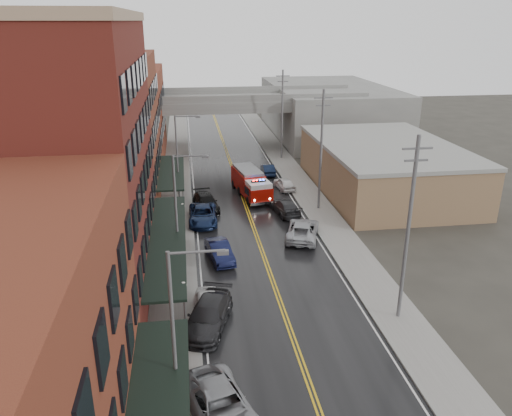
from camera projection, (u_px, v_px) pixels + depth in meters
road at (255, 232)px, 45.18m from camera, size 11.00×160.00×0.02m
sidewalk_left at (174, 236)px, 44.19m from camera, size 3.00×160.00×0.15m
sidewalk_right at (333, 227)px, 46.12m from camera, size 3.00×160.00×0.15m
curb_left at (193, 235)px, 44.41m from camera, size 0.30×160.00×0.15m
curb_right at (316, 228)px, 45.90m from camera, size 0.30×160.00×0.15m
brick_building_b at (76, 162)px, 33.76m from camera, size 9.00×20.00×18.00m
brick_building_c at (111, 131)px, 50.50m from camera, size 9.00×15.00×15.00m
brick_building_far at (129, 115)px, 67.25m from camera, size 9.00×20.00×12.00m
tan_building at (384, 169)px, 55.68m from camera, size 14.00×22.00×5.00m
right_far_block at (328, 110)px, 83.21m from camera, size 18.00×30.00×8.00m
awning_1 at (168, 238)px, 36.65m from camera, size 2.60×18.00×3.09m
awning_2 at (172, 172)px, 52.87m from camera, size 2.60×13.00×3.09m
globe_lamp_1 at (184, 294)px, 30.55m from camera, size 0.44×0.44×3.12m
globe_lamp_2 at (183, 212)px, 43.52m from camera, size 0.44×0.44×3.12m
street_lamp_0 at (179, 329)px, 22.11m from camera, size 2.64×0.22×9.00m
street_lamp_1 at (179, 205)px, 36.93m from camera, size 2.64×0.22×9.00m
street_lamp_2 at (179, 152)px, 51.75m from camera, size 2.64×0.22×9.00m
utility_pole_0 at (408, 228)px, 30.02m from camera, size 1.80×0.24×12.00m
utility_pole_1 at (321, 149)px, 48.54m from camera, size 1.80×0.24×12.00m
utility_pole_2 at (282, 113)px, 67.07m from camera, size 1.80×0.24×12.00m
overpass at (225, 108)px, 72.72m from camera, size 40.00×10.00×7.50m
fire_truck at (251, 183)px, 53.98m from camera, size 4.09×8.02×2.82m
parked_car_left_2 at (221, 407)px, 23.68m from camera, size 4.27×6.38×1.63m
parked_car_left_3 at (208, 315)px, 30.98m from camera, size 3.91×6.11×1.65m
parked_car_left_4 at (207, 307)px, 32.03m from camera, size 1.93×4.43×1.49m
parked_car_left_5 at (220, 251)px, 39.78m from camera, size 2.35×4.73×1.49m
parked_car_left_6 at (203, 215)px, 47.18m from camera, size 2.74×5.70×1.57m
parked_car_left_7 at (206, 202)px, 50.44m from camera, size 2.84×5.49×1.52m
parked_car_right_0 at (302, 230)px, 43.76m from camera, size 4.24×6.17×1.57m
parked_car_right_1 at (285, 207)px, 49.29m from camera, size 2.73×5.26×1.46m
parked_car_right_2 at (284, 183)px, 56.53m from camera, size 2.19×4.24×1.38m
parked_car_right_3 at (268, 169)px, 61.98m from camera, size 1.47×4.04×1.32m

